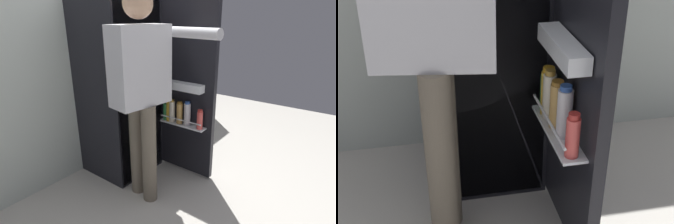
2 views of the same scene
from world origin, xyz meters
TOP-DOWN VIEW (x-y plane):
  - refrigerator at (0.03, 0.49)m, footprint 0.64×1.15m
  - person at (-0.22, 0.04)m, footprint 0.57×0.82m

SIDE VIEW (x-z plane):
  - refrigerator at x=0.03m, z-range 0.00..1.67m
  - person at x=-0.22m, z-range 0.18..1.87m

